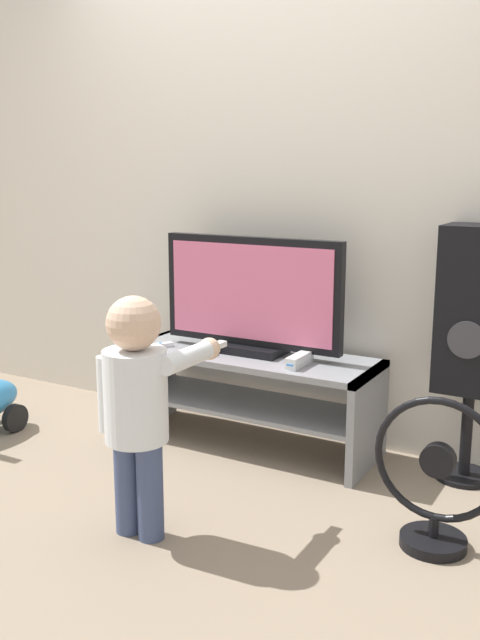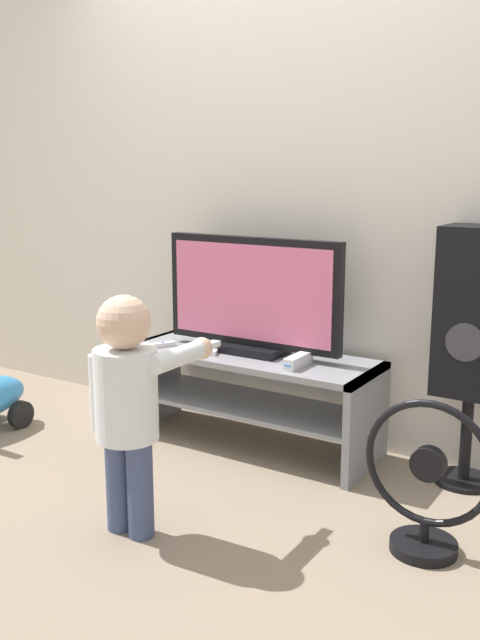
# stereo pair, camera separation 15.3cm
# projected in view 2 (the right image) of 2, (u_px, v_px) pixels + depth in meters

# --- Properties ---
(ground_plane) EXTENTS (16.00, 16.00, 0.00)m
(ground_plane) POSITION_uv_depth(u_px,v_px,m) (225.00, 460.00, 3.39)
(ground_plane) COLOR gray
(wall_back) EXTENTS (10.00, 0.06, 2.60)m
(wall_back) POSITION_uv_depth(u_px,v_px,m) (283.00, 180.00, 3.56)
(wall_back) COLOR silver
(wall_back) RESTS_ON ground_plane
(tv_stand) EXTENTS (1.27, 0.45, 0.47)m
(tv_stand) POSITION_uv_depth(u_px,v_px,m) (250.00, 384.00, 3.51)
(tv_stand) COLOR gray
(tv_stand) RESTS_ON ground_plane
(television) EXTENTS (0.94, 0.20, 0.57)m
(television) POSITION_uv_depth(u_px,v_px,m) (252.00, 297.00, 3.44)
(television) COLOR black
(television) RESTS_ON tv_stand
(game_console) EXTENTS (0.05, 0.20, 0.05)m
(game_console) POSITION_uv_depth(u_px,v_px,m) (298.00, 361.00, 3.25)
(game_console) COLOR white
(game_console) RESTS_ON tv_stand
(remote_primary) EXTENTS (0.09, 0.13, 0.03)m
(remote_primary) POSITION_uv_depth(u_px,v_px,m) (163.00, 345.00, 3.61)
(remote_primary) COLOR white
(remote_primary) RESTS_ON tv_stand
(remote_secondary) EXTENTS (0.08, 0.13, 0.03)m
(remote_secondary) POSITION_uv_depth(u_px,v_px,m) (215.00, 351.00, 3.49)
(remote_secondary) COLOR white
(remote_secondary) RESTS_ON tv_stand
(child) EXTENTS (0.35, 0.51, 0.92)m
(child) POSITION_uv_depth(u_px,v_px,m) (129.00, 396.00, 2.61)
(child) COLOR #3F4C72
(child) RESTS_ON ground_plane
(speaker_tower) EXTENTS (0.29, 0.26, 1.13)m
(speaker_tower) POSITION_uv_depth(u_px,v_px,m) (474.00, 319.00, 2.99)
(speaker_tower) COLOR black
(speaker_tower) RESTS_ON ground_plane
(floor_fan) EXTENTS (0.47, 0.24, 0.57)m
(floor_fan) POSITION_uv_depth(u_px,v_px,m) (427.00, 485.00, 2.53)
(floor_fan) COLOR black
(floor_fan) RESTS_ON ground_plane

